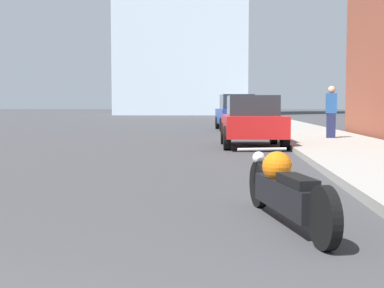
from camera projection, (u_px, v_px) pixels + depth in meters
The scene contains 5 objects.
sidewalk at pixel (274, 121), 41.10m from camera, with size 3.37×240.00×0.15m.
motorcycle at pixel (285, 190), 5.78m from camera, with size 0.86×2.59×0.77m.
parked_car_red at pixel (252, 121), 16.60m from camera, with size 2.01×4.08×1.60m.
parked_car_blue at pixel (237, 113), 28.18m from camera, with size 2.35×4.74×1.88m.
pedestrian at pixel (331, 111), 18.80m from camera, with size 0.36×0.26×1.83m.
Camera 1 is at (1.85, -1.46, 1.28)m, focal length 50.00 mm.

